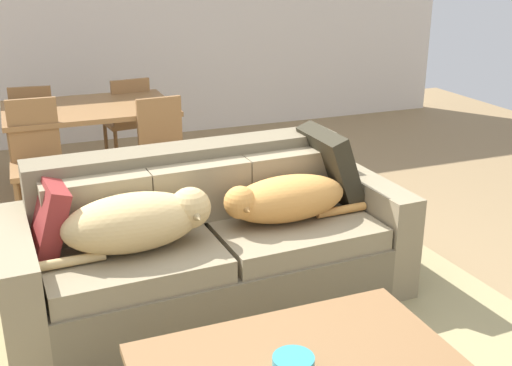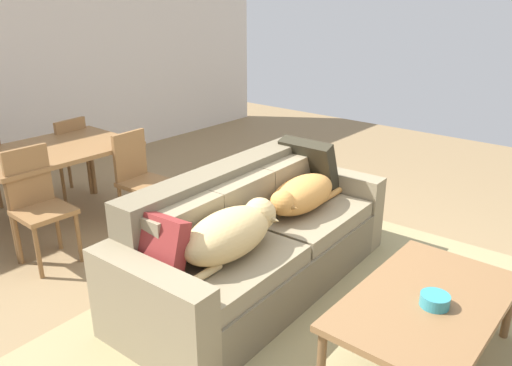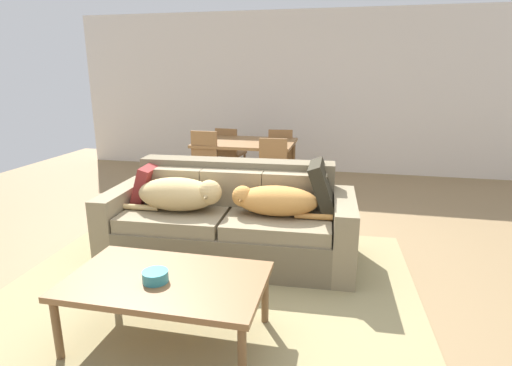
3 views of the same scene
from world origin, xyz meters
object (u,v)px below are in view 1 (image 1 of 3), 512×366
object	(u,v)px
dog_on_right_cushion	(284,199)
dining_chair_far_right	(129,118)
bowl_on_coffee_table	(293,365)
throw_pillow_by_right_arm	(331,167)
dining_chair_near_right	(165,150)
dining_chair_near_left	(37,158)
dining_chair_far_left	(35,125)
dining_table	(89,114)
dog_on_left_cushion	(140,221)
throw_pillow_by_left_arm	(48,217)
couch	(207,247)

from	to	relation	value
dog_on_right_cushion	dining_chair_far_right	world-z (taller)	dining_chair_far_right
bowl_on_coffee_table	dining_chair_far_right	distance (m)	4.01
throw_pillow_by_right_arm	dining_chair_near_right	size ratio (longest dim) A/B	0.54
dining_chair_near_left	dining_chair_near_right	world-z (taller)	dining_chair_near_left
dog_on_right_cushion	dining_chair_far_right	distance (m)	2.77
dining_chair_near_right	dining_chair_far_left	bearing A→B (deg)	122.98
throw_pillow_by_right_arm	dining_chair_near_right	world-z (taller)	throw_pillow_by_right_arm
dog_on_right_cushion	dining_table	bearing A→B (deg)	107.39
dining_chair_near_right	dining_table	bearing A→B (deg)	125.12
dining_chair_far_right	dining_chair_far_left	bearing A→B (deg)	-12.72
dog_on_left_cushion	dining_table	bearing A→B (deg)	86.36
dining_table	throw_pillow_by_left_arm	bearing A→B (deg)	-103.20
dining_chair_near_left	dining_chair_far_left	bearing A→B (deg)	89.08
dining_chair_near_left	bowl_on_coffee_table	bearing A→B (deg)	-74.59
dining_chair_far_left	dining_chair_far_right	xyz separation A→B (m)	(0.84, -0.08, 0.01)
dog_on_right_cushion	dining_table	size ratio (longest dim) A/B	0.65
dining_chair_near_right	dining_chair_far_right	bearing A→B (deg)	89.59
dog_on_left_cushion	bowl_on_coffee_table	bearing A→B (deg)	-77.44
dining_chair_far_right	throw_pillow_by_left_arm	bearing A→B (deg)	63.43
throw_pillow_by_right_arm	bowl_on_coffee_table	bearing A→B (deg)	-122.30
dining_chair_near_right	couch	bearing A→B (deg)	-98.91
couch	bowl_on_coffee_table	bearing A→B (deg)	-96.05
throw_pillow_by_left_arm	throw_pillow_by_right_arm	world-z (taller)	throw_pillow_by_right_arm
dining_chair_near_left	throw_pillow_by_right_arm	bearing A→B (deg)	-39.69
throw_pillow_by_left_arm	dining_table	xyz separation A→B (m)	(0.49, 2.08, 0.04)
throw_pillow_by_left_arm	bowl_on_coffee_table	world-z (taller)	throw_pillow_by_left_arm
bowl_on_coffee_table	dining_chair_near_right	distance (m)	2.89
dining_chair_far_left	throw_pillow_by_right_arm	bearing A→B (deg)	129.28
dining_chair_near_left	dining_chair_far_right	xyz separation A→B (m)	(0.88, 1.08, -0.04)
dog_on_left_cushion	dining_chair_near_left	world-z (taller)	dining_chair_near_left
throw_pillow_by_right_arm	dog_on_right_cushion	bearing A→B (deg)	-153.26
dog_on_right_cushion	bowl_on_coffee_table	size ratio (longest dim) A/B	5.51
dog_on_left_cushion	dining_chair_far_left	size ratio (longest dim) A/B	1.06
dog_on_right_cushion	bowl_on_coffee_table	xyz separation A→B (m)	(-0.52, -1.27, -0.13)
throw_pillow_by_right_arm	dining_chair_near_right	distance (m)	1.59
throw_pillow_by_right_arm	dining_chair_near_left	world-z (taller)	dining_chair_near_left
dog_on_left_cushion	dining_chair_far_right	world-z (taller)	dining_chair_far_right
dog_on_right_cushion	dining_chair_near_left	bearing A→B (deg)	124.87
dining_chair_far_left	dining_table	bearing A→B (deg)	132.13
dog_on_left_cushion	dog_on_right_cushion	world-z (taller)	dog_on_left_cushion
couch	dining_table	xyz separation A→B (m)	(-0.36, 2.10, 0.35)
dog_on_left_cushion	throw_pillow_by_right_arm	xyz separation A→B (m)	(1.26, 0.26, 0.06)
throw_pillow_by_left_arm	dining_chair_far_right	distance (m)	2.76
dining_table	dining_chair_near_left	xyz separation A→B (m)	(-0.47, -0.56, -0.16)
dog_on_left_cushion	bowl_on_coffee_table	distance (m)	1.26
couch	bowl_on_coffee_table	xyz separation A→B (m)	(-0.09, -1.38, 0.15)
bowl_on_coffee_table	throw_pillow_by_left_arm	bearing A→B (deg)	118.56
dog_on_right_cushion	dining_chair_far_right	bearing A→B (deg)	95.48
throw_pillow_by_left_arm	dining_chair_near_left	distance (m)	1.53
couch	dog_on_right_cushion	distance (m)	0.53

